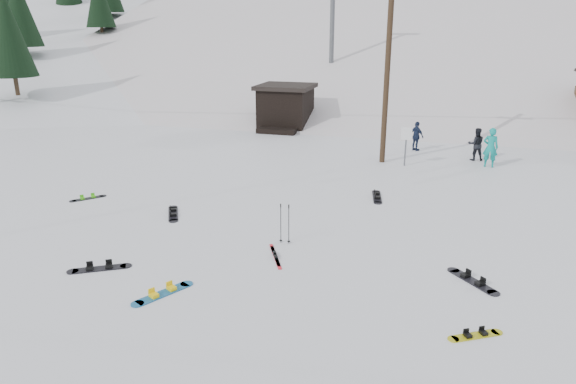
# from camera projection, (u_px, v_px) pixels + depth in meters

# --- Properties ---
(ground) EXTENTS (200.00, 200.00, 0.00)m
(ground) POSITION_uv_depth(u_px,v_px,m) (234.00, 294.00, 12.73)
(ground) COLOR white
(ground) RESTS_ON ground
(ski_slope) EXTENTS (60.00, 85.24, 65.97)m
(ski_slope) POSITION_uv_depth(u_px,v_px,m) (398.00, 173.00, 66.57)
(ski_slope) COLOR silver
(ski_slope) RESTS_ON ground
(ridge_left) EXTENTS (47.54, 95.03, 58.38)m
(ridge_left) POSITION_uv_depth(u_px,v_px,m) (125.00, 159.00, 69.62)
(ridge_left) COLOR white
(ridge_left) RESTS_ON ground
(treeline_left) EXTENTS (20.00, 64.00, 10.00)m
(treeline_left) POSITION_uv_depth(u_px,v_px,m) (90.00, 83.00, 58.37)
(treeline_left) COLOR black
(treeline_left) RESTS_ON ground
(treeline_crest) EXTENTS (50.00, 6.00, 10.00)m
(treeline_crest) POSITION_uv_depth(u_px,v_px,m) (418.00, 62.00, 91.07)
(treeline_crest) COLOR black
(treeline_crest) RESTS_ON ski_slope
(utility_pole) EXTENTS (2.00, 0.26, 9.00)m
(utility_pole) POSITION_uv_depth(u_px,v_px,m) (388.00, 63.00, 23.49)
(utility_pole) COLOR #3A2819
(utility_pole) RESTS_ON ground
(trail_sign) EXTENTS (0.50, 0.09, 1.85)m
(trail_sign) POSITION_uv_depth(u_px,v_px,m) (406.00, 139.00, 23.86)
(trail_sign) COLOR #595B60
(trail_sign) RESTS_ON ground
(lift_hut) EXTENTS (3.40, 4.10, 2.75)m
(lift_hut) POSITION_uv_depth(u_px,v_px,m) (285.00, 107.00, 32.74)
(lift_hut) COLOR black
(lift_hut) RESTS_ON ground
(lift_tower_near) EXTENTS (2.20, 0.36, 8.00)m
(lift_tower_near) POSITION_uv_depth(u_px,v_px,m) (333.00, 3.00, 38.69)
(lift_tower_near) COLOR #595B60
(lift_tower_near) RESTS_ON ski_slope
(hero_snowboard) EXTENTS (0.99, 1.55, 0.12)m
(hero_snowboard) POSITION_uv_depth(u_px,v_px,m) (163.00, 293.00, 12.71)
(hero_snowboard) COLOR #18649E
(hero_snowboard) RESTS_ON ground
(hero_skis) EXTENTS (0.86, 1.56, 0.09)m
(hero_skis) POSITION_uv_depth(u_px,v_px,m) (275.00, 256.00, 14.77)
(hero_skis) COLOR red
(hero_skis) RESTS_ON ground
(ski_poles) EXTENTS (0.34, 0.09, 1.25)m
(ski_poles) POSITION_uv_depth(u_px,v_px,m) (285.00, 223.00, 15.51)
(ski_poles) COLOR black
(ski_poles) RESTS_ON ground
(board_scatter_a) EXTENTS (1.50, 1.02, 0.12)m
(board_scatter_a) POSITION_uv_depth(u_px,v_px,m) (99.00, 268.00, 14.00)
(board_scatter_a) COLOR black
(board_scatter_a) RESTS_ON ground
(board_scatter_b) EXTENTS (1.00, 1.55, 0.12)m
(board_scatter_b) POSITION_uv_depth(u_px,v_px,m) (173.00, 213.00, 18.05)
(board_scatter_b) COLOR black
(board_scatter_b) RESTS_ON ground
(board_scatter_c) EXTENTS (0.98, 1.12, 0.10)m
(board_scatter_c) POSITION_uv_depth(u_px,v_px,m) (88.00, 198.00, 19.65)
(board_scatter_c) COLOR black
(board_scatter_c) RESTS_ON ground
(board_scatter_d) EXTENTS (1.26, 1.34, 0.12)m
(board_scatter_d) POSITION_uv_depth(u_px,v_px,m) (473.00, 281.00, 13.32)
(board_scatter_d) COLOR black
(board_scatter_d) RESTS_ON ground
(board_scatter_e) EXTENTS (1.15, 0.79, 0.09)m
(board_scatter_e) POSITION_uv_depth(u_px,v_px,m) (475.00, 335.00, 11.00)
(board_scatter_e) COLOR gold
(board_scatter_e) RESTS_ON ground
(board_scatter_f) EXTENTS (0.56, 1.67, 0.12)m
(board_scatter_f) POSITION_uv_depth(u_px,v_px,m) (377.00, 197.00, 19.81)
(board_scatter_f) COLOR black
(board_scatter_f) RESTS_ON ground
(skier_teal) EXTENTS (0.71, 0.50, 1.85)m
(skier_teal) POSITION_uv_depth(u_px,v_px,m) (491.00, 147.00, 23.80)
(skier_teal) COLOR #0E8F87
(skier_teal) RESTS_ON ground
(skier_dark) EXTENTS (0.87, 0.73, 1.60)m
(skier_dark) POSITION_uv_depth(u_px,v_px,m) (476.00, 144.00, 25.01)
(skier_dark) COLOR black
(skier_dark) RESTS_ON ground
(skier_navy) EXTENTS (0.94, 0.85, 1.54)m
(skier_navy) POSITION_uv_depth(u_px,v_px,m) (416.00, 136.00, 26.94)
(skier_navy) COLOR #19233F
(skier_navy) RESTS_ON ground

